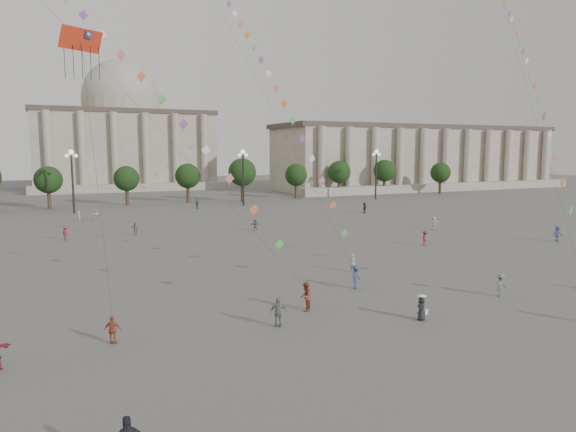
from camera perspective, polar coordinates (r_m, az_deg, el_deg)
name	(u,v)px	position (r m, az deg, el deg)	size (l,w,h in m)	color
ground	(401,340)	(30.27, 12.41, -13.27)	(360.00, 360.00, 0.00)	#53514E
hall_east	(419,158)	(148.54, 14.31, 6.30)	(84.00, 26.22, 17.20)	gray
hall_central	(123,137)	(152.88, -17.86, 8.38)	(48.30, 34.30, 35.50)	gray
tree_row	(156,177)	(102.23, -14.48, 4.22)	(137.12, 5.12, 8.00)	#38271C
lamp_post_mid_west	(72,169)	(92.74, -22.88, 4.79)	(2.00, 0.90, 10.65)	#262628
lamp_post_mid_east	(243,167)	(98.10, -5.01, 5.45)	(2.00, 0.90, 10.65)	#262628
lamp_post_far_east	(376,165)	(111.57, 9.78, 5.60)	(2.00, 0.90, 10.65)	#262628
person_crowd_0	(197,204)	(93.91, -10.08, 1.35)	(1.09, 0.45, 1.86)	#395D80
person_crowd_4	(96,215)	(82.43, -20.54, 0.13)	(1.61, 0.51, 1.74)	silver
person_crowd_6	(501,285)	(40.49, 22.58, -7.12)	(1.10, 0.63, 1.70)	slate
person_crowd_7	(434,223)	(71.35, 15.91, -0.76)	(1.58, 0.50, 1.70)	silver
person_crowd_8	(425,238)	(58.87, 14.98, -2.41)	(1.10, 0.63, 1.70)	maroon
person_crowd_9	(365,208)	(87.44, 8.51, 0.92)	(1.65, 0.52, 1.78)	black
person_crowd_10	(79,216)	(82.30, -22.18, -0.02)	(0.57, 0.38, 1.57)	silver
person_crowd_12	(255,225)	(67.52, -3.65, -1.01)	(1.43, 0.46, 1.54)	slate
person_crowd_13	(353,263)	(45.20, 7.21, -5.17)	(0.59, 0.39, 1.63)	#AFAFAB
person_crowd_14	(558,234)	(67.12, 27.76, -1.77)	(1.18, 0.68, 1.83)	navy
person_crowd_16	(135,229)	(66.55, -16.62, -1.39)	(0.94, 0.39, 1.61)	slate
person_crowd_17	(66,233)	(65.76, -23.47, -1.76)	(1.11, 0.64, 1.71)	#9F2B46
tourist_0	(113,330)	(30.32, -18.89, -11.88)	(0.93, 0.39, 1.58)	#9F452B
tourist_3	(278,312)	(31.30, -1.06, -10.64)	(1.06, 0.44, 1.81)	slate
kite_flyer_0	(306,297)	(34.28, 1.96, -8.94)	(0.93, 0.73, 1.92)	brown
kite_flyer_1	(356,277)	(39.82, 7.59, -6.73)	(1.20, 0.69, 1.86)	navy
hat_person	(422,308)	(33.53, 14.63, -9.81)	(0.87, 0.77, 1.69)	black
dragon_kite	(82,56)	(28.41, -21.92, 16.15)	(2.16, 1.57, 14.89)	red
kite_train_mid	(224,2)	(65.22, -7.15, 22.54)	(4.03, 51.53, 71.20)	#3F3F3F
kite_train_east	(518,44)	(71.40, 24.22, 17.07)	(42.30, 50.15, 78.38)	#3F3F3F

